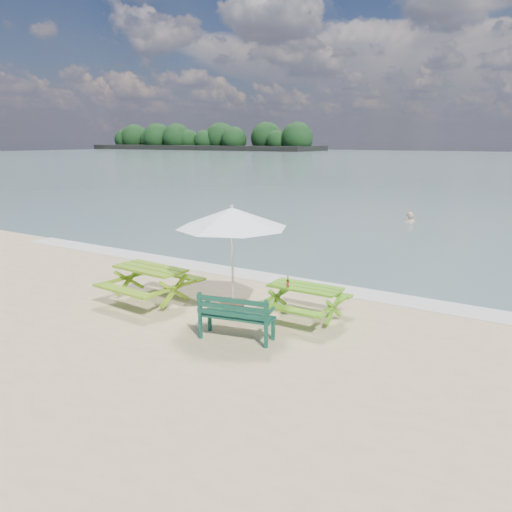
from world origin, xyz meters
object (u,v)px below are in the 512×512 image
Objects in this scene: park_bench at (237,325)px; beer_bottle at (288,284)px; swimmer at (409,230)px; picnic_table_right at (305,303)px; side_table at (233,307)px; picnic_table_left at (151,285)px; patio_umbrella at (232,218)px.

beer_bottle is at bearing 76.65° from park_bench.
swimmer is at bearing 95.66° from beer_bottle.
picnic_table_right is 1.53m from side_table.
beer_bottle is (0.32, 1.37, 0.52)m from park_bench.
park_bench is at bearing -14.88° from picnic_table_left.
patio_umbrella is 14.62m from swimmer.
park_bench is at bearing -109.74° from picnic_table_right.
side_table is 14.42m from swimmer.
beer_bottle is (3.22, 0.60, 0.39)m from picnic_table_left.
side_table is 0.36× the size of swimmer.
picnic_table_left is 14.83m from swimmer.
picnic_table_left is 3.30m from beer_bottle.
side_table is at bearing -157.97° from picnic_table_right.
swimmer is (-1.07, 15.47, -0.67)m from park_bench.
picnic_table_right is at bearing 22.03° from side_table.
beer_bottle reaches higher than picnic_table_left.
picnic_table_left is 3.31× the size of side_table.
swimmer is (-1.66, 13.84, -0.74)m from picnic_table_right.
side_table is (-1.41, -0.57, -0.18)m from picnic_table_right.
patio_umbrella is (-1.41, -0.57, 1.73)m from picnic_table_right.
picnic_table_right is 1.74m from park_bench.
picnic_table_left is at bearing -171.94° from side_table.
side_table is at bearing -89.00° from swimmer.
park_bench is 1.35m from side_table.
picnic_table_left reaches higher than swimmer.
park_bench is 0.86× the size of swimmer.
swimmer is (-0.25, 14.41, -0.56)m from side_table.
patio_umbrella reaches higher than picnic_table_left.
side_table is 1.92m from patio_umbrella.
picnic_table_left is 3.58m from picnic_table_right.
patio_umbrella is 1.75m from beer_bottle.
picnic_table_right is at bearing 22.03° from patio_umbrella.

